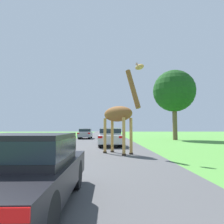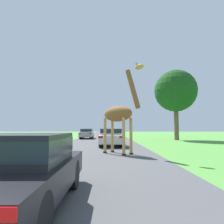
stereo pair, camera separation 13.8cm
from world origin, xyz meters
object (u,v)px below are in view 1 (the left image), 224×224
object	(u,v)px
car_queue_right	(110,136)
giraffe_near_road	(119,114)
car_lead_maroon	(25,168)
tree_left_edge	(174,91)
car_queue_left	(85,133)

from	to	relation	value
car_queue_right	giraffe_near_road	bearing A→B (deg)	-85.02
giraffe_near_road	car_lead_maroon	size ratio (longest dim) A/B	1.24
car_lead_maroon	car_queue_right	distance (m)	13.15
giraffe_near_road	car_lead_maroon	world-z (taller)	giraffe_near_road
giraffe_near_road	tree_left_edge	bearing A→B (deg)	-165.19
car_lead_maroon	car_queue_right	bearing A→B (deg)	82.10
giraffe_near_road	car_queue_left	world-z (taller)	giraffe_near_road
car_queue_right	tree_left_edge	bearing A→B (deg)	44.18
car_queue_right	tree_left_edge	world-z (taller)	tree_left_edge
tree_left_edge	giraffe_near_road	bearing A→B (deg)	-120.49
car_queue_left	car_lead_maroon	bearing A→B (deg)	-86.44
giraffe_near_road	car_queue_left	bearing A→B (deg)	-121.81
giraffe_near_road	tree_left_edge	distance (m)	15.89
car_queue_right	car_queue_left	size ratio (longest dim) A/B	1.15
car_queue_right	car_queue_left	bearing A→B (deg)	106.42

